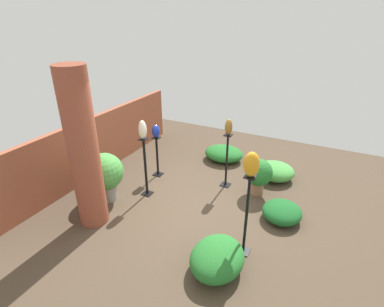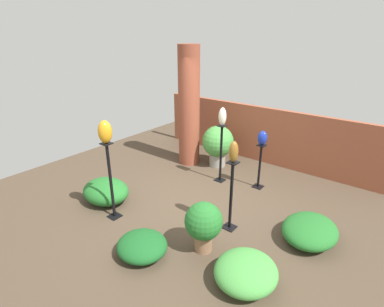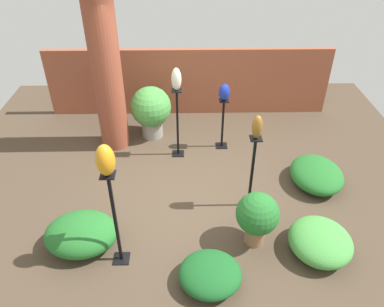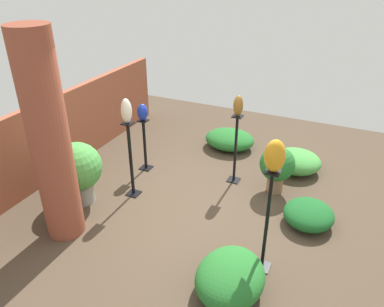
{
  "view_description": "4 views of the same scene",
  "coord_description": "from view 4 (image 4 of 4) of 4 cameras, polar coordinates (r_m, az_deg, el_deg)",
  "views": [
    {
      "loc": [
        -4.47,
        -2.07,
        3.44
      ],
      "look_at": [
        0.13,
        0.25,
        0.97
      ],
      "focal_mm": 28.0,
      "sensor_mm": 36.0,
      "label": 1
    },
    {
      "loc": [
        2.9,
        -3.81,
        2.99
      ],
      "look_at": [
        -0.21,
        0.14,
        0.94
      ],
      "focal_mm": 28.0,
      "sensor_mm": 36.0,
      "label": 2
    },
    {
      "loc": [
        -0.06,
        -4.28,
        3.82
      ],
      "look_at": [
        0.02,
        0.08,
        0.74
      ],
      "focal_mm": 35.0,
      "sensor_mm": 36.0,
      "label": 3
    },
    {
      "loc": [
        -4.34,
        -1.81,
        3.4
      ],
      "look_at": [
        0.1,
        0.23,
        0.78
      ],
      "focal_mm": 35.0,
      "sensor_mm": 36.0,
      "label": 4
    }
  ],
  "objects": [
    {
      "name": "ground_plane",
      "position": [
        5.8,
        1.64,
        -7.71
      ],
      "size": [
        8.0,
        8.0,
        0.0
      ],
      "primitive_type": "plane",
      "color": "#4C3D2D"
    },
    {
      "name": "brick_wall_back",
      "position": [
        6.8,
        -19.36,
        2.87
      ],
      "size": [
        5.6,
        0.12,
        1.35
      ],
      "primitive_type": "cube",
      "color": "#9E5138",
      "rests_on": "ground"
    },
    {
      "name": "brick_pillar",
      "position": [
        4.89,
        -20.86,
        1.74
      ],
      "size": [
        0.49,
        0.49,
        2.75
      ],
      "primitive_type": "cylinder",
      "color": "brown",
      "rests_on": "ground"
    },
    {
      "name": "pedestal_amber",
      "position": [
        4.47,
        11.28,
        -10.8
      ],
      "size": [
        0.2,
        0.2,
        1.37
      ],
      "color": "black",
      "rests_on": "ground"
    },
    {
      "name": "pedestal_cobalt",
      "position": [
        6.56,
        -7.2,
        0.94
      ],
      "size": [
        0.2,
        0.2,
        0.93
      ],
      "color": "black",
      "rests_on": "ground"
    },
    {
      "name": "pedestal_bronze",
      "position": [
        6.14,
        6.62,
        0.19
      ],
      "size": [
        0.2,
        0.2,
        1.18
      ],
      "color": "black",
      "rests_on": "ground"
    },
    {
      "name": "pedestal_ivory",
      "position": [
        5.81,
        -9.28,
        -1.44
      ],
      "size": [
        0.2,
        0.2,
        1.24
      ],
      "color": "black",
      "rests_on": "ground"
    },
    {
      "name": "art_vase_amber",
      "position": [
        3.96,
        12.51,
        -0.36
      ],
      "size": [
        0.2,
        0.22,
        0.37
      ],
      "primitive_type": "ellipsoid",
      "color": "orange",
      "rests_on": "pedestal_amber"
    },
    {
      "name": "art_vase_cobalt",
      "position": [
        6.29,
        -7.55,
        6.25
      ],
      "size": [
        0.19,
        0.17,
        0.29
      ],
      "primitive_type": "ellipsoid",
      "color": "#192D9E",
      "rests_on": "pedestal_cobalt"
    },
    {
      "name": "art_vase_bronze",
      "position": [
        5.81,
        7.06,
        7.23
      ],
      "size": [
        0.14,
        0.15,
        0.33
      ],
      "primitive_type": "ellipsoid",
      "color": "brown",
      "rests_on": "pedestal_bronze"
    },
    {
      "name": "art_vase_ivory",
      "position": [
        5.44,
        -9.97,
        6.42
      ],
      "size": [
        0.16,
        0.15,
        0.37
      ],
      "primitive_type": "ellipsoid",
      "color": "beige",
      "rests_on": "pedestal_ivory"
    },
    {
      "name": "potted_plant_near_pillar",
      "position": [
        5.83,
        -17.04,
        -2.32
      ],
      "size": [
        0.74,
        0.74,
        0.98
      ],
      "color": "gray",
      "rests_on": "ground"
    },
    {
      "name": "potted_plant_mid_left",
      "position": [
        6.01,
        12.83,
        -1.84
      ],
      "size": [
        0.55,
        0.55,
        0.78
      ],
      "color": "#936B4C",
      "rests_on": "ground"
    },
    {
      "name": "foliage_bed_east",
      "position": [
        5.59,
        17.34,
        -8.84
      ],
      "size": [
        0.74,
        0.7,
        0.31
      ],
      "primitive_type": "ellipsoid",
      "color": "#195923",
      "rests_on": "ground"
    },
    {
      "name": "foliage_bed_west",
      "position": [
        6.81,
        15.61,
        -1.14
      ],
      "size": [
        0.8,
        0.85,
        0.37
      ],
      "primitive_type": "ellipsoid",
      "color": "#479942",
      "rests_on": "ground"
    },
    {
      "name": "foliage_bed_center",
      "position": [
        7.39,
        5.74,
        2.16
      ],
      "size": [
        0.81,
        0.97,
        0.35
      ],
      "primitive_type": "ellipsoid",
      "color": "#236B28",
      "rests_on": "ground"
    },
    {
      "name": "foliage_bed_rear",
      "position": [
        4.41,
        5.84,
        -18.25
      ],
      "size": [
        0.94,
        0.77,
        0.43
      ],
      "primitive_type": "ellipsoid",
      "color": "#236B28",
      "rests_on": "ground"
    }
  ]
}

